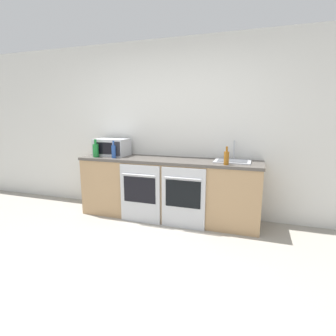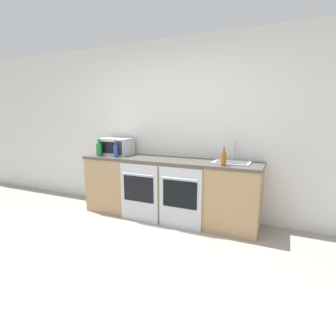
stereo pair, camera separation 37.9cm
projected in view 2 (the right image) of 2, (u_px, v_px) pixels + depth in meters
The scene contains 10 objects.
ground_plane at pixel (87, 284), 2.36m from camera, with size 16.00×16.00×0.00m, color gray.
wall_back at pixel (177, 129), 3.98m from camera, with size 10.00×0.06×2.60m.
counter_back at pixel (168, 189), 3.86m from camera, with size 2.63×0.61×0.89m.
oven_left at pixel (139, 193), 3.71m from camera, with size 0.60×0.06×0.83m.
oven_right at pixel (180, 198), 3.46m from camera, with size 0.60×0.06×0.83m.
microwave at pixel (116, 146), 4.19m from camera, with size 0.51×0.36×0.26m.
bottle_blue at pixel (116, 151), 3.92m from camera, with size 0.06×0.06×0.26m.
bottle_green at pixel (99, 149), 4.04m from camera, with size 0.09×0.09×0.27m.
bottle_amber at pixel (224, 159), 3.23m from camera, with size 0.06×0.06×0.23m.
sink at pixel (232, 162), 3.46m from camera, with size 0.48×0.39×0.27m.
Camera 2 is at (1.55, -1.62, 1.48)m, focal length 28.00 mm.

